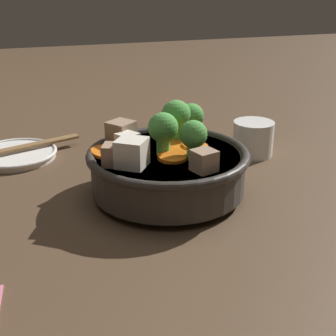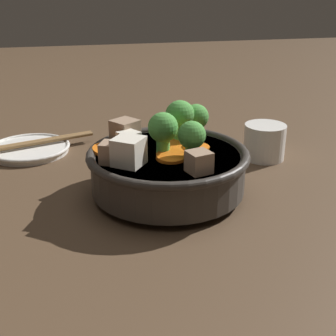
{
  "view_description": "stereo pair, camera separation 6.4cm",
  "coord_description": "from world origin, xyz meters",
  "px_view_note": "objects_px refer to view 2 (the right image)",
  "views": [
    {
      "loc": [
        -0.19,
        -0.56,
        0.29
      ],
      "look_at": [
        0.0,
        0.0,
        0.04
      ],
      "focal_mm": 50.0,
      "sensor_mm": 36.0,
      "label": 1
    },
    {
      "loc": [
        -0.13,
        -0.58,
        0.29
      ],
      "look_at": [
        0.0,
        0.0,
        0.04
      ],
      "focal_mm": 50.0,
      "sensor_mm": 36.0,
      "label": 2
    }
  ],
  "objects_px": {
    "tea_cup": "(264,141)",
    "chopsticks_pair": "(29,144)",
    "side_saucer": "(29,149)",
    "stirfry_bowl": "(168,164)"
  },
  "relations": [
    {
      "from": "tea_cup",
      "to": "chopsticks_pair",
      "type": "bearing_deg",
      "value": 164.0
    },
    {
      "from": "side_saucer",
      "to": "stirfry_bowl",
      "type": "bearing_deg",
      "value": -47.04
    },
    {
      "from": "side_saucer",
      "to": "tea_cup",
      "type": "relative_size",
      "value": 2.03
    },
    {
      "from": "tea_cup",
      "to": "stirfry_bowl",
      "type": "bearing_deg",
      "value": -151.23
    },
    {
      "from": "side_saucer",
      "to": "tea_cup",
      "type": "height_order",
      "value": "tea_cup"
    },
    {
      "from": "side_saucer",
      "to": "tea_cup",
      "type": "distance_m",
      "value": 0.4
    },
    {
      "from": "side_saucer",
      "to": "chopsticks_pair",
      "type": "height_order",
      "value": "chopsticks_pair"
    },
    {
      "from": "stirfry_bowl",
      "to": "chopsticks_pair",
      "type": "distance_m",
      "value": 0.29
    },
    {
      "from": "stirfry_bowl",
      "to": "tea_cup",
      "type": "xyz_separation_m",
      "value": [
        0.19,
        0.1,
        -0.02
      ]
    },
    {
      "from": "tea_cup",
      "to": "chopsticks_pair",
      "type": "distance_m",
      "value": 0.4
    }
  ]
}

